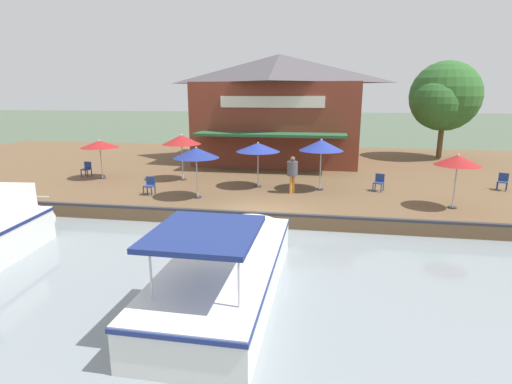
% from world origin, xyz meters
% --- Properties ---
extents(ground_plane, '(220.00, 220.00, 0.00)m').
position_xyz_m(ground_plane, '(0.00, 0.00, 0.00)').
color(ground_plane, '#4C5B47').
extents(quay_deck, '(22.00, 56.00, 0.60)m').
position_xyz_m(quay_deck, '(-11.00, 0.00, 0.30)').
color(quay_deck, brown).
rests_on(quay_deck, ground).
extents(quay_edge_fender, '(0.20, 50.40, 0.10)m').
position_xyz_m(quay_edge_fender, '(-0.10, 0.00, 0.65)').
color(quay_edge_fender, '#2D2D33').
rests_on(quay_edge_fender, quay_deck).
extents(waterfront_restaurant, '(9.91, 11.34, 7.39)m').
position_xyz_m(waterfront_restaurant, '(-13.98, -0.76, 4.36)').
color(waterfront_restaurant, brown).
rests_on(waterfront_restaurant, quay_deck).
extents(patio_umbrella_back_row, '(1.84, 1.84, 2.30)m').
position_xyz_m(patio_umbrella_back_row, '(-2.39, 7.94, 2.64)').
color(patio_umbrella_back_row, '#B7B7B7').
rests_on(patio_umbrella_back_row, quay_deck).
extents(patio_umbrella_mid_patio_left, '(2.17, 2.17, 2.56)m').
position_xyz_m(patio_umbrella_mid_patio_left, '(-4.79, 2.37, 2.85)').
color(patio_umbrella_mid_patio_left, '#B7B7B7').
rests_on(patio_umbrella_mid_patio_left, quay_deck).
extents(patio_umbrella_near_quay_edge, '(2.13, 2.13, 2.55)m').
position_xyz_m(patio_umbrella_near_quay_edge, '(-5.98, -5.22, 2.85)').
color(patio_umbrella_near_quay_edge, '#B7B7B7').
rests_on(patio_umbrella_near_quay_edge, quay_deck).
extents(patio_umbrella_far_corner, '(2.08, 2.08, 2.37)m').
position_xyz_m(patio_umbrella_far_corner, '(-2.28, -3.20, 2.70)').
color(patio_umbrella_far_corner, '#B7B7B7').
rests_on(patio_umbrella_far_corner, quay_deck).
extents(patio_umbrella_mid_patio_right, '(2.08, 2.08, 2.20)m').
position_xyz_m(patio_umbrella_mid_patio_right, '(-5.58, -9.89, 2.56)').
color(patio_umbrella_mid_patio_right, '#B7B7B7').
rests_on(patio_umbrella_mid_patio_right, quay_deck).
extents(patio_umbrella_by_entrance, '(2.23, 2.23, 2.33)m').
position_xyz_m(patio_umbrella_by_entrance, '(-4.94, -0.80, 2.66)').
color(patio_umbrella_by_entrance, '#B7B7B7').
rests_on(patio_umbrella_by_entrance, quay_deck).
extents(cafe_chair_mid_patio, '(0.57, 0.57, 0.85)m').
position_xyz_m(cafe_chair_mid_patio, '(-5.06, 5.26, 1.08)').
color(cafe_chair_mid_patio, navy).
rests_on(cafe_chair_mid_patio, quay_deck).
extents(cafe_chair_back_row_seat, '(0.60, 0.60, 0.85)m').
position_xyz_m(cafe_chair_back_row_seat, '(-6.29, 11.39, 1.08)').
color(cafe_chair_back_row_seat, navy).
rests_on(cafe_chair_back_row_seat, quay_deck).
extents(cafe_chair_far_corner_seat, '(0.44, 0.44, 0.85)m').
position_xyz_m(cafe_chair_far_corner_seat, '(-2.51, -5.64, 1.08)').
color(cafe_chair_far_corner_seat, navy).
rests_on(cafe_chair_far_corner_seat, quay_deck).
extents(cafe_chair_under_first_umbrella, '(0.46, 0.46, 0.85)m').
position_xyz_m(cafe_chair_under_first_umbrella, '(-6.01, -11.10, 1.08)').
color(cafe_chair_under_first_umbrella, navy).
rests_on(cafe_chair_under_first_umbrella, quay_deck).
extents(person_at_quay_edge, '(0.51, 0.51, 1.80)m').
position_xyz_m(person_at_quay_edge, '(-3.89, 1.05, 1.74)').
color(person_at_quay_edge, orange).
rests_on(person_at_quay_edge, quay_deck).
extents(motorboat_distant_upstream, '(8.38, 2.76, 2.35)m').
position_xyz_m(motorboat_distant_upstream, '(4.72, 0.04, 0.68)').
color(motorboat_distant_upstream, white).
rests_on(motorboat_distant_upstream, river_water).
extents(tree_downstream_bank, '(5.28, 5.03, 7.06)m').
position_xyz_m(tree_downstream_bank, '(-16.58, 10.92, 5.01)').
color(tree_downstream_bank, brown).
rests_on(tree_downstream_bank, quay_deck).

